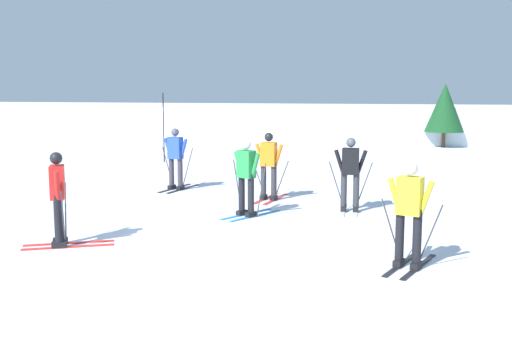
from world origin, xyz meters
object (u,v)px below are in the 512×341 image
(trail_marker_pole, at_px, (164,128))
(conifer_far_left, at_px, (445,108))
(skier_orange, at_px, (269,164))
(skier_black, at_px, (350,172))
(skier_blue, at_px, (176,157))
(skier_green, at_px, (247,175))
(skier_red, at_px, (58,196))
(skier_yellow, at_px, (409,212))

(trail_marker_pole, distance_m, conifer_far_left, 13.37)
(skier_orange, distance_m, skier_black, 2.32)
(skier_blue, xyz_separation_m, skier_green, (2.62, -3.05, 0.00))
(skier_green, bearing_deg, skier_red, -132.27)
(skier_green, bearing_deg, skier_blue, 130.66)
(skier_orange, height_order, skier_black, same)
(skier_black, relative_size, skier_green, 1.00)
(skier_orange, relative_size, trail_marker_pole, 0.66)
(skier_orange, bearing_deg, skier_red, -120.25)
(trail_marker_pole, bearing_deg, skier_black, -47.71)
(skier_orange, xyz_separation_m, conifer_far_left, (5.84, 14.46, 0.93))
(skier_orange, bearing_deg, skier_green, -94.65)
(skier_orange, height_order, skier_red, same)
(skier_orange, height_order, conifer_far_left, conifer_far_left)
(trail_marker_pole, bearing_deg, skier_red, -79.65)
(skier_blue, xyz_separation_m, conifer_far_left, (8.62, 13.41, 0.93))
(skier_yellow, height_order, skier_red, same)
(skier_yellow, bearing_deg, skier_blue, 132.94)
(skier_yellow, xyz_separation_m, conifer_far_left, (2.72, 19.76, 0.93))
(skier_green, height_order, skier_yellow, same)
(skier_blue, relative_size, skier_green, 1.00)
(trail_marker_pole, bearing_deg, skier_green, -60.62)
(skier_green, xyz_separation_m, conifer_far_left, (6.00, 16.46, 0.93))
(skier_blue, height_order, skier_black, same)
(skier_orange, xyz_separation_m, skier_red, (-2.97, -5.08, 0.00))
(skier_green, height_order, skier_red, same)
(skier_black, bearing_deg, skier_orange, 152.49)
(conifer_far_left, bearing_deg, skier_black, -103.66)
(skier_black, bearing_deg, trail_marker_pole, 132.29)
(skier_black, bearing_deg, skier_yellow, -75.91)
(skier_red, xyz_separation_m, conifer_far_left, (8.80, 19.55, 0.93))
(skier_orange, relative_size, skier_red, 1.00)
(skier_orange, relative_size, skier_green, 1.00)
(conifer_far_left, bearing_deg, skier_yellow, -97.83)
(skier_black, xyz_separation_m, skier_green, (-2.22, -0.93, 0.00))
(skier_red, bearing_deg, trail_marker_pole, 100.35)
(skier_blue, xyz_separation_m, skier_black, (4.84, -2.12, -0.00))
(skier_blue, bearing_deg, skier_black, -23.64)
(conifer_far_left, bearing_deg, trail_marker_pole, -145.26)
(skier_orange, distance_m, skier_yellow, 6.15)
(skier_green, relative_size, trail_marker_pole, 0.66)
(trail_marker_pole, bearing_deg, skier_yellow, -55.76)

